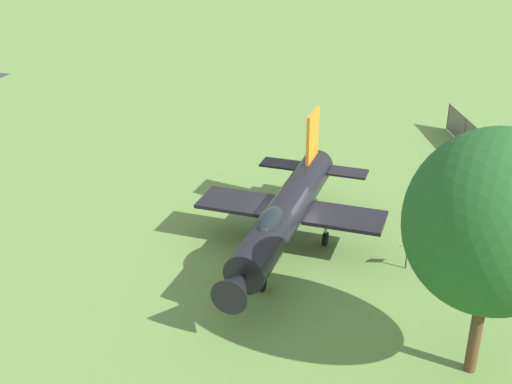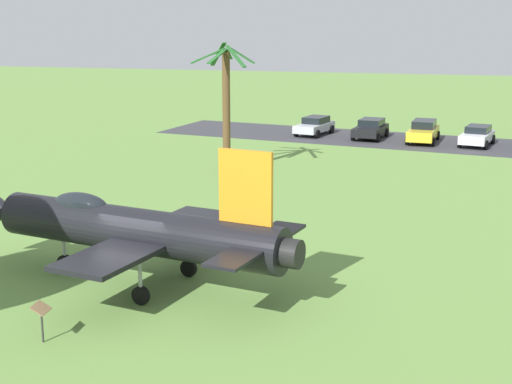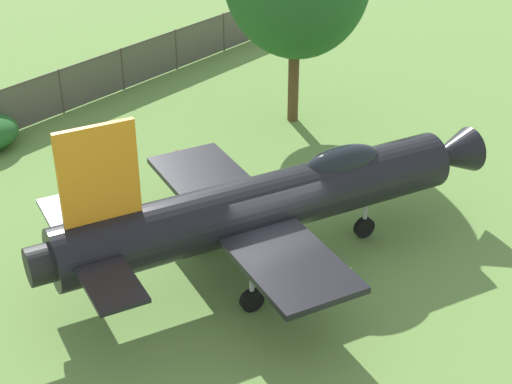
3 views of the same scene
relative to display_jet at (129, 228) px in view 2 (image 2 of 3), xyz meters
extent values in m
plane|color=#668E42|center=(-0.07, -0.35, -1.96)|extent=(200.00, 200.00, 0.00)
cube|color=#38383D|center=(32.81, -8.08, -1.96)|extent=(14.13, 40.65, 0.00)
cylinder|color=black|center=(-0.07, -0.35, -0.04)|extent=(3.59, 10.82, 1.53)
cone|color=black|center=(1.10, 5.50, -0.04)|extent=(1.59, 1.82, 1.30)
cylinder|color=black|center=(-1.17, -5.86, -0.04)|extent=(1.02, 0.77, 0.92)
ellipsoid|color=black|center=(0.39, 1.96, 0.61)|extent=(1.31, 2.33, 0.84)
cube|color=orange|center=(-0.87, -4.35, 1.87)|extent=(0.49, 1.79, 2.30)
cube|color=black|center=(-2.51, -0.41, -0.23)|extent=(3.59, 2.70, 0.16)
cube|color=black|center=(2.16, -1.34, -0.23)|extent=(3.59, 2.70, 0.16)
cube|color=black|center=(-2.58, -4.44, 0.11)|extent=(1.98, 1.43, 0.10)
cube|color=black|center=(0.68, -5.10, 0.11)|extent=(1.98, 1.43, 0.10)
cylinder|color=#A5A8AD|center=(0.56, 2.80, -0.93)|extent=(0.12, 0.12, 1.47)
cylinder|color=black|center=(0.56, 2.80, -1.66)|extent=(0.29, 0.62, 0.60)
cylinder|color=#A5A8AD|center=(-1.72, -1.12, -0.93)|extent=(0.12, 0.12, 1.47)
cylinder|color=black|center=(-1.72, -1.12, -1.66)|extent=(0.29, 0.62, 0.60)
cylinder|color=#A5A8AD|center=(1.16, -1.69, -0.93)|extent=(0.12, 0.12, 1.47)
cylinder|color=black|center=(1.16, -1.69, -1.66)|extent=(0.29, 0.62, 0.60)
cylinder|color=brown|center=(18.92, 2.36, 1.52)|extent=(0.45, 0.45, 6.97)
cube|color=#235B26|center=(19.86, 2.49, 4.81)|extent=(1.85, 0.50, 0.65)
cube|color=#235B26|center=(19.94, 3.13, 4.81)|extent=(1.88, 1.51, 1.45)
cube|color=#235B26|center=(18.94, 3.29, 4.81)|extent=(0.29, 1.79, 0.69)
cube|color=#235B26|center=(18.21, 3.19, 4.81)|extent=(1.51, 1.73, 0.84)
cube|color=#235B26|center=(17.79, 2.51, 4.81)|extent=(2.21, 0.53, 0.73)
cube|color=#235B26|center=(18.09, 1.53, 4.81)|extent=(1.66, 1.65, 1.15)
cube|color=#235B26|center=(19.03, 1.48, 4.81)|extent=(0.44, 1.57, 0.95)
cube|color=#235B26|center=(19.77, 1.73, 4.81)|extent=(1.67, 1.32, 1.03)
cylinder|color=#333333|center=(-5.05, 0.41, -1.51)|extent=(0.06, 0.06, 0.90)
cube|color=olive|center=(-5.05, 0.41, -0.94)|extent=(0.63, 0.44, 0.25)
cube|color=silver|center=(32.18, -12.08, -1.34)|extent=(4.46, 2.61, 0.60)
cube|color=black|center=(32.50, -12.15, -0.81)|extent=(2.44, 1.92, 0.46)
cylinder|color=black|center=(30.64, -12.66, -1.64)|extent=(0.67, 0.35, 0.64)
cylinder|color=black|center=(31.01, -10.92, -1.64)|extent=(0.67, 0.35, 0.64)
cylinder|color=black|center=(33.34, -13.23, -1.64)|extent=(0.67, 0.35, 0.64)
cylinder|color=black|center=(33.71, -11.49, -1.64)|extent=(0.67, 0.35, 0.64)
cube|color=gold|center=(32.77, -8.32, -1.29)|extent=(4.90, 2.19, 0.70)
cube|color=black|center=(33.15, -8.36, -0.67)|extent=(2.59, 1.72, 0.54)
cylinder|color=black|center=(31.13, -9.10, -1.64)|extent=(0.66, 0.27, 0.64)
cylinder|color=black|center=(31.28, -7.29, -1.64)|extent=(0.66, 0.27, 0.64)
cylinder|color=black|center=(34.26, -9.35, -1.64)|extent=(0.66, 0.27, 0.64)
cylinder|color=black|center=(34.41, -7.55, -1.64)|extent=(0.66, 0.27, 0.64)
cube|color=black|center=(33.39, -4.43, -1.34)|extent=(4.37, 2.42, 0.61)
cube|color=black|center=(33.72, -4.47, -0.77)|extent=(2.35, 1.86, 0.52)
cylinder|color=black|center=(31.90, -5.19, -1.64)|extent=(0.66, 0.30, 0.64)
cylinder|color=black|center=(32.15, -3.31, -1.64)|extent=(0.66, 0.30, 0.64)
cylinder|color=black|center=(34.62, -5.55, -1.64)|extent=(0.66, 0.30, 0.64)
cylinder|color=black|center=(34.87, -3.67, -1.64)|extent=(0.66, 0.30, 0.64)
cube|color=#B2B5BA|center=(34.08, -0.04, -1.36)|extent=(4.47, 2.68, 0.58)
cube|color=black|center=(34.41, -0.12, -0.82)|extent=(2.45, 1.94, 0.50)
cylinder|color=black|center=(32.54, -0.58, -1.64)|extent=(0.67, 0.36, 0.64)
cylinder|color=black|center=(32.95, 1.14, -1.64)|extent=(0.67, 0.36, 0.64)
cylinder|color=black|center=(35.22, -1.21, -1.64)|extent=(0.67, 0.36, 0.64)
cylinder|color=black|center=(35.62, 0.50, -1.64)|extent=(0.67, 0.36, 0.64)
camera|label=1|loc=(-1.97, 23.84, 12.02)|focal=45.60mm
camera|label=2|loc=(-22.31, -10.38, 6.96)|focal=52.39mm
camera|label=3|loc=(12.91, -11.08, 9.96)|focal=54.68mm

